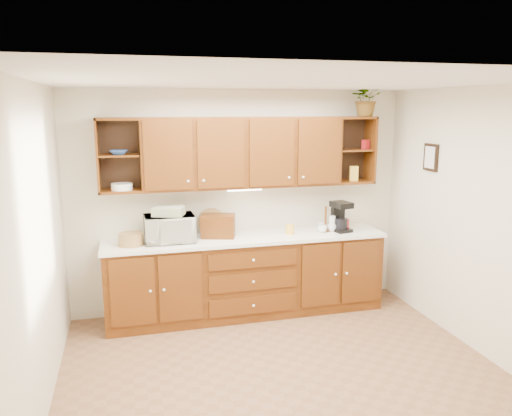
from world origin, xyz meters
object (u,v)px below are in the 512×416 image
potted_plant (366,99)px  bread_box (218,226)px  coffee_maker (340,217)px  microwave (169,228)px

potted_plant → bread_box: bearing=-178.4°
bread_box → potted_plant: 2.30m
coffee_maker → bread_box: bearing=166.1°
bread_box → coffee_maker: coffee_maker is taller
bread_box → potted_plant: size_ratio=0.90×
bread_box → potted_plant: (1.81, 0.05, 1.43)m
microwave → coffee_maker: coffee_maker is taller
microwave → coffee_maker: 2.02m
coffee_maker → microwave: bearing=168.7°
bread_box → coffee_maker: size_ratio=1.05×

